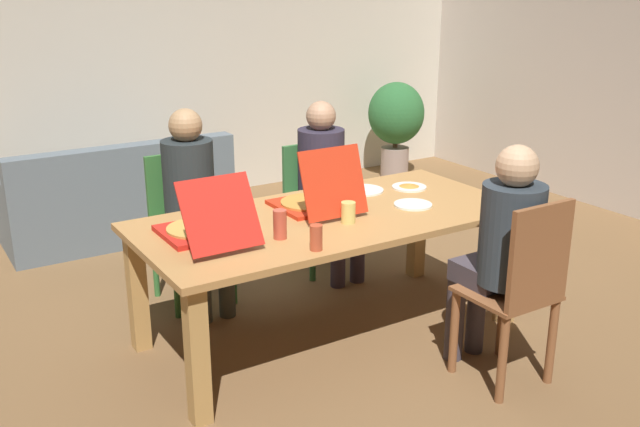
# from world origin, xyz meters

# --- Properties ---
(ground_plane) EXTENTS (20.00, 20.00, 0.00)m
(ground_plane) POSITION_xyz_m (0.00, 0.00, 0.00)
(ground_plane) COLOR brown
(back_wall) EXTENTS (6.86, 0.12, 2.84)m
(back_wall) POSITION_xyz_m (0.00, 3.07, 1.42)
(back_wall) COLOR beige
(back_wall) RESTS_ON ground
(side_wall_right) EXTENTS (0.12, 5.22, 2.84)m
(side_wall_right) POSITION_xyz_m (3.43, 0.92, 1.42)
(side_wall_right) COLOR beige
(side_wall_right) RESTS_ON ground
(dining_table) EXTENTS (2.13, 1.01, 0.73)m
(dining_table) POSITION_xyz_m (0.00, 0.00, 0.63)
(dining_table) COLOR #AE7A43
(dining_table) RESTS_ON ground
(chair_0) EXTENTS (0.43, 0.42, 0.93)m
(chair_0) POSITION_xyz_m (-0.48, 0.94, 0.53)
(chair_0) COLOR #336C31
(chair_0) RESTS_ON ground
(person_0) EXTENTS (0.31, 0.53, 1.24)m
(person_0) POSITION_xyz_m (-0.48, 0.79, 0.72)
(person_0) COLOR #3E4138
(person_0) RESTS_ON ground
(chair_1) EXTENTS (0.41, 0.40, 0.99)m
(chair_1) POSITION_xyz_m (0.50, -0.95, 0.52)
(chair_1) COLOR brown
(chair_1) RESTS_ON ground
(person_1) EXTENTS (0.31, 0.48, 1.23)m
(person_1) POSITION_xyz_m (0.50, -0.81, 0.73)
(person_1) COLOR #3D363D
(person_1) RESTS_ON ground
(chair_2) EXTENTS (0.41, 0.40, 0.87)m
(chair_2) POSITION_xyz_m (0.50, 0.96, 0.49)
(chair_2) COLOR #36713A
(chair_2) RESTS_ON ground
(person_2) EXTENTS (0.32, 0.55, 1.19)m
(person_2) POSITION_xyz_m (0.50, 0.81, 0.70)
(person_2) COLOR #3C3245
(person_2) RESTS_ON ground
(pizza_box_0) EXTENTS (0.37, 0.56, 0.35)m
(pizza_box_0) POSITION_xyz_m (-0.73, 0.04, 0.78)
(pizza_box_0) COLOR red
(pizza_box_0) RESTS_ON dining_table
(pizza_box_1) EXTENTS (0.38, 0.50, 0.38)m
(pizza_box_1) POSITION_xyz_m (-0.02, 0.14, 0.78)
(pizza_box_1) COLOR red
(pizza_box_1) RESTS_ON dining_table
(plate_0) EXTENTS (0.22, 0.22, 0.01)m
(plate_0) POSITION_xyz_m (0.50, -0.11, 0.73)
(plate_0) COLOR white
(plate_0) RESTS_ON dining_table
(plate_1) EXTENTS (0.21, 0.21, 0.03)m
(plate_1) POSITION_xyz_m (0.71, 0.19, 0.74)
(plate_1) COLOR white
(plate_1) RESTS_ON dining_table
(plate_2) EXTENTS (0.25, 0.25, 0.01)m
(plate_2) POSITION_xyz_m (0.43, 0.28, 0.73)
(plate_2) COLOR white
(plate_2) RESTS_ON dining_table
(drinking_glass_0) EXTENTS (0.08, 0.08, 0.11)m
(drinking_glass_0) POSITION_xyz_m (0.02, -0.16, 0.78)
(drinking_glass_0) COLOR #D9C567
(drinking_glass_0) RESTS_ON dining_table
(drinking_glass_1) EXTENTS (0.06, 0.06, 0.13)m
(drinking_glass_1) POSITION_xyz_m (-0.34, -0.41, 0.79)
(drinking_glass_1) COLOR #B4492D
(drinking_glass_1) RESTS_ON dining_table
(drinking_glass_2) EXTENTS (0.07, 0.07, 0.15)m
(drinking_glass_2) POSITION_xyz_m (-0.41, -0.18, 0.80)
(drinking_glass_2) COLOR #BD4733
(drinking_glass_2) RESTS_ON dining_table
(couch) EXTENTS (1.72, 0.78, 0.79)m
(couch) POSITION_xyz_m (-0.52, 2.29, 0.29)
(couch) COLOR slate
(couch) RESTS_ON ground
(potted_plant) EXTENTS (0.57, 0.57, 0.98)m
(potted_plant) POSITION_xyz_m (2.44, 2.56, 0.61)
(potted_plant) COLOR gray
(potted_plant) RESTS_ON ground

